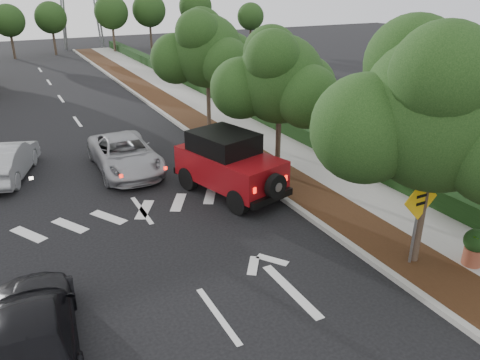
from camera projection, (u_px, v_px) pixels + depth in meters
ground at (218, 315)px, 10.69m from camera, size 120.00×120.00×0.00m
curb at (199, 139)px, 22.40m from camera, size 0.20×70.00×0.15m
planting_strip at (218, 136)px, 22.83m from camera, size 1.80×70.00×0.12m
sidewalk at (252, 131)px, 23.63m from camera, size 2.00×70.00×0.12m
hedge at (276, 121)px, 24.10m from camera, size 0.80×70.00×0.80m
transmission_tower at (85, 49)px, 52.37m from camera, size 7.00×4.00×28.00m
street_tree_near at (413, 263)px, 12.66m from camera, size 3.80×3.80×5.92m
street_tree_mid at (277, 175)px, 18.37m from camera, size 3.20×3.20×5.32m
street_tree_far at (209, 132)px, 23.67m from camera, size 3.40×3.40×5.62m
red_jeep at (226, 163)px, 16.48m from camera, size 2.89×4.53×2.22m
silver_suv_ahead at (125, 154)px, 18.61m from camera, size 2.34×4.93×1.36m
black_suv_oncoming at (32, 328)px, 9.35m from camera, size 2.21×4.59×1.29m
silver_sedan_oncoming at (6, 160)px, 17.90m from camera, size 2.78×4.53×1.41m
speed_hump_sign at (419, 210)px, 11.87m from camera, size 1.14×0.10×2.43m
terracotta_planter at (475, 244)px, 12.17m from camera, size 0.63×0.63×1.09m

